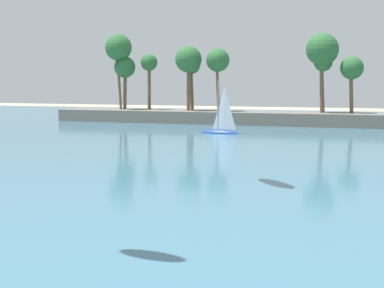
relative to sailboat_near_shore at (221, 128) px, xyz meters
The scene contains 3 objects.
sea 12.88m from the sailboat_near_shore, ahead, with size 220.00×110.44×0.06m, color teal.
palm_headland 18.98m from the sailboat_near_shore, 53.80° to the left, with size 83.07×6.49×13.57m.
sailboat_near_shore is the anchor object (origin of this frame).
Camera 1 is at (3.77, -0.37, 6.11)m, focal length 51.99 mm.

